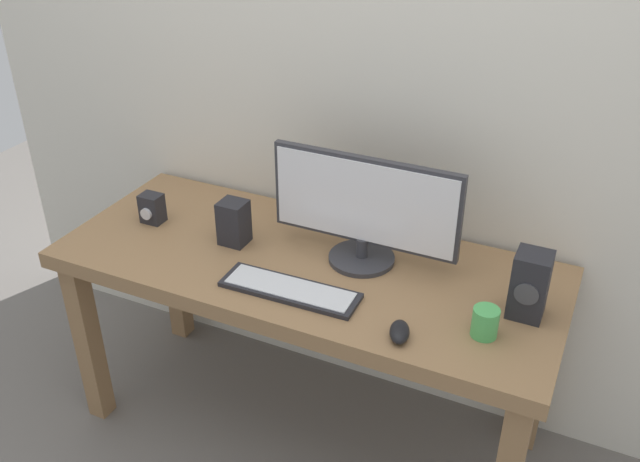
{
  "coord_description": "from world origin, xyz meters",
  "views": [
    {
      "loc": [
        0.83,
        -1.66,
        1.92
      ],
      "look_at": [
        0.05,
        0.0,
        0.85
      ],
      "focal_mm": 38.8,
      "sensor_mm": 36.0,
      "label": 1
    }
  ],
  "objects_px": {
    "coffee_mug": "(485,322)",
    "audio_controller": "(152,208)",
    "keyboard_primary": "(290,290)",
    "speaker_left": "(234,222)",
    "mouse": "(399,332)",
    "speaker_right": "(530,285)",
    "monitor": "(364,209)",
    "desk": "(307,285)"
  },
  "relations": [
    {
      "from": "keyboard_primary",
      "to": "mouse",
      "type": "relative_size",
      "value": 4.34
    },
    {
      "from": "monitor",
      "to": "mouse",
      "type": "bearing_deg",
      "value": -53.61
    },
    {
      "from": "speaker_left",
      "to": "audio_controller",
      "type": "bearing_deg",
      "value": -179.28
    },
    {
      "from": "coffee_mug",
      "to": "audio_controller",
      "type": "bearing_deg",
      "value": 173.67
    },
    {
      "from": "keyboard_primary",
      "to": "mouse",
      "type": "xyz_separation_m",
      "value": [
        0.37,
        -0.06,
        0.01
      ]
    },
    {
      "from": "speaker_right",
      "to": "speaker_left",
      "type": "distance_m",
      "value": 0.95
    },
    {
      "from": "coffee_mug",
      "to": "desk",
      "type": "bearing_deg",
      "value": 167.51
    },
    {
      "from": "mouse",
      "to": "coffee_mug",
      "type": "relative_size",
      "value": 1.15
    },
    {
      "from": "desk",
      "to": "audio_controller",
      "type": "relative_size",
      "value": 15.57
    },
    {
      "from": "monitor",
      "to": "mouse",
      "type": "relative_size",
      "value": 6.18
    },
    {
      "from": "speaker_right",
      "to": "speaker_left",
      "type": "xyz_separation_m",
      "value": [
        -0.95,
        -0.01,
        -0.02
      ]
    },
    {
      "from": "mouse",
      "to": "speaker_left",
      "type": "distance_m",
      "value": 0.71
    },
    {
      "from": "audio_controller",
      "to": "coffee_mug",
      "type": "height_order",
      "value": "audio_controller"
    },
    {
      "from": "desk",
      "to": "audio_controller",
      "type": "xyz_separation_m",
      "value": [
        -0.6,
        -0.0,
        0.15
      ]
    },
    {
      "from": "desk",
      "to": "monitor",
      "type": "relative_size",
      "value": 2.67
    },
    {
      "from": "desk",
      "to": "coffee_mug",
      "type": "bearing_deg",
      "value": -12.49
    },
    {
      "from": "mouse",
      "to": "speaker_right",
      "type": "height_order",
      "value": "speaker_right"
    },
    {
      "from": "keyboard_primary",
      "to": "speaker_left",
      "type": "distance_m",
      "value": 0.35
    },
    {
      "from": "coffee_mug",
      "to": "monitor",
      "type": "bearing_deg",
      "value": 153.97
    },
    {
      "from": "speaker_left",
      "to": "audio_controller",
      "type": "xyz_separation_m",
      "value": [
        -0.33,
        -0.0,
        -0.02
      ]
    },
    {
      "from": "keyboard_primary",
      "to": "coffee_mug",
      "type": "xyz_separation_m",
      "value": [
        0.57,
        0.04,
        0.03
      ]
    },
    {
      "from": "audio_controller",
      "to": "coffee_mug",
      "type": "xyz_separation_m",
      "value": [
        1.2,
        -0.13,
        -0.01
      ]
    },
    {
      "from": "keyboard_primary",
      "to": "coffee_mug",
      "type": "relative_size",
      "value": 4.97
    },
    {
      "from": "audio_controller",
      "to": "speaker_right",
      "type": "bearing_deg",
      "value": 0.45
    },
    {
      "from": "mouse",
      "to": "coffee_mug",
      "type": "bearing_deg",
      "value": 10.72
    },
    {
      "from": "speaker_right",
      "to": "desk",
      "type": "bearing_deg",
      "value": -179.18
    },
    {
      "from": "desk",
      "to": "coffee_mug",
      "type": "relative_size",
      "value": 18.9
    },
    {
      "from": "mouse",
      "to": "monitor",
      "type": "bearing_deg",
      "value": 109.49
    },
    {
      "from": "speaker_left",
      "to": "keyboard_primary",
      "type": "bearing_deg",
      "value": -31.37
    },
    {
      "from": "monitor",
      "to": "mouse",
      "type": "height_order",
      "value": "monitor"
    },
    {
      "from": "audio_controller",
      "to": "desk",
      "type": "bearing_deg",
      "value": 0.03
    },
    {
      "from": "keyboard_primary",
      "to": "speaker_right",
      "type": "xyz_separation_m",
      "value": [
        0.65,
        0.19,
        0.09
      ]
    },
    {
      "from": "mouse",
      "to": "speaker_right",
      "type": "distance_m",
      "value": 0.39
    },
    {
      "from": "speaker_left",
      "to": "coffee_mug",
      "type": "height_order",
      "value": "speaker_left"
    },
    {
      "from": "monitor",
      "to": "speaker_left",
      "type": "xyz_separation_m",
      "value": [
        -0.42,
        -0.08,
        -0.11
      ]
    },
    {
      "from": "speaker_right",
      "to": "speaker_left",
      "type": "height_order",
      "value": "speaker_right"
    },
    {
      "from": "desk",
      "to": "mouse",
      "type": "relative_size",
      "value": 16.51
    },
    {
      "from": "monitor",
      "to": "speaker_right",
      "type": "bearing_deg",
      "value": -7.9
    },
    {
      "from": "keyboard_primary",
      "to": "speaker_left",
      "type": "xyz_separation_m",
      "value": [
        -0.3,
        0.18,
        0.07
      ]
    },
    {
      "from": "desk",
      "to": "keyboard_primary",
      "type": "relative_size",
      "value": 3.81
    },
    {
      "from": "monitor",
      "to": "audio_controller",
      "type": "distance_m",
      "value": 0.77
    },
    {
      "from": "speaker_left",
      "to": "monitor",
      "type": "bearing_deg",
      "value": 10.54
    }
  ]
}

